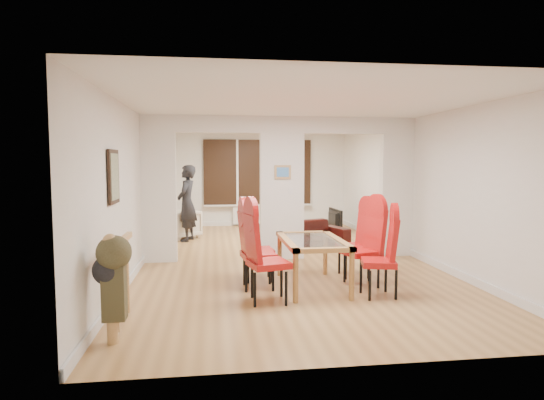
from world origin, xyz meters
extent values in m
cube|color=#AC7C45|center=(0.00, 0.00, 0.00)|extent=(5.00, 9.00, 0.01)
cube|color=white|center=(0.00, 0.00, 1.30)|extent=(5.00, 0.18, 2.60)
cube|color=black|center=(0.00, 4.44, 1.50)|extent=(3.00, 0.08, 1.80)
cube|color=white|center=(0.00, 4.40, 0.30)|extent=(1.40, 0.08, 0.50)
sphere|color=orange|center=(0.30, 3.30, 2.15)|extent=(0.36, 0.36, 0.36)
cube|color=gray|center=(-2.47, -2.40, 1.60)|extent=(0.04, 0.52, 0.67)
cube|color=#4C8CD8|center=(0.00, -0.10, 1.60)|extent=(0.30, 0.03, 0.25)
imported|color=black|center=(0.59, 0.88, 0.28)|extent=(2.05, 1.39, 0.56)
imported|color=beige|center=(-2.00, 2.50, 0.33)|extent=(1.00, 1.01, 0.66)
imported|color=black|center=(-1.83, 2.13, 0.86)|extent=(0.71, 0.55, 1.72)
imported|color=black|center=(1.80, 3.18, 0.28)|extent=(0.99, 0.18, 0.57)
cylinder|color=#143F19|center=(-0.05, 2.74, 0.38)|extent=(0.06, 0.06, 0.25)
imported|color=#301C10|center=(0.01, 2.63, 0.28)|extent=(0.21, 0.21, 0.05)
camera|label=1|loc=(-1.26, -8.21, 1.78)|focal=30.00mm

